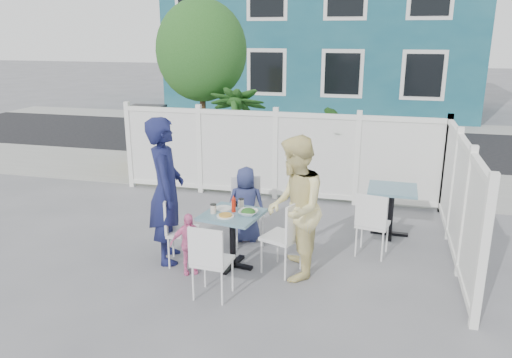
% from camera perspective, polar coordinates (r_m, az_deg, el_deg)
% --- Properties ---
extents(ground, '(80.00, 80.00, 0.00)m').
position_cam_1_polar(ground, '(7.10, -2.80, -8.13)').
color(ground, slate).
extents(near_sidewalk, '(24.00, 2.60, 0.01)m').
position_cam_1_polar(near_sidewalk, '(10.57, 3.27, 0.26)').
color(near_sidewalk, gray).
rests_on(near_sidewalk, ground).
extents(street, '(24.00, 5.00, 0.01)m').
position_cam_1_polar(street, '(14.11, 6.22, 4.33)').
color(street, black).
rests_on(street, ground).
extents(far_sidewalk, '(24.00, 1.60, 0.01)m').
position_cam_1_polar(far_sidewalk, '(17.13, 7.75, 6.44)').
color(far_sidewalk, gray).
rests_on(far_sidewalk, ground).
extents(building, '(11.00, 6.00, 6.00)m').
position_cam_1_polar(building, '(20.30, 7.85, 16.50)').
color(building, '#164E62').
rests_on(building, ground).
extents(fence_back, '(5.86, 0.08, 1.60)m').
position_cam_1_polar(fence_back, '(9.02, 2.23, 2.55)').
color(fence_back, white).
rests_on(fence_back, ground).
extents(fence_right, '(0.08, 3.66, 1.60)m').
position_cam_1_polar(fence_right, '(7.18, 22.20, -2.40)').
color(fence_right, white).
rests_on(fence_right, ground).
extents(tree, '(1.80, 1.62, 3.59)m').
position_cam_1_polar(tree, '(10.11, -6.28, 14.34)').
color(tree, '#382316').
rests_on(tree, ground).
extents(utility_cabinet, '(0.75, 0.57, 1.31)m').
position_cam_1_polar(utility_cabinet, '(11.61, -12.18, 4.70)').
color(utility_cabinet, gold).
rests_on(utility_cabinet, ground).
extents(potted_shrub_a, '(1.30, 1.30, 1.97)m').
position_cam_1_polar(potted_shrub_a, '(9.85, -1.91, 4.94)').
color(potted_shrub_a, '#1D4F19').
rests_on(potted_shrub_a, ground).
extents(potted_shrub_b, '(1.47, 1.63, 1.60)m').
position_cam_1_polar(potted_shrub_b, '(9.42, 11.29, 2.93)').
color(potted_shrub_b, '#1D4F19').
rests_on(potted_shrub_b, ground).
extents(main_table, '(0.81, 0.81, 0.74)m').
position_cam_1_polar(main_table, '(6.43, -2.71, -5.31)').
color(main_table, '#426E82').
rests_on(main_table, ground).
extents(spare_table, '(0.71, 0.71, 0.74)m').
position_cam_1_polar(spare_table, '(7.69, 15.26, -2.18)').
color(spare_table, '#426E82').
rests_on(spare_table, ground).
extents(chair_left, '(0.49, 0.50, 0.91)m').
position_cam_1_polar(chair_left, '(6.62, -9.06, -5.24)').
color(chair_left, white).
rests_on(chair_left, ground).
extents(chair_right, '(0.55, 0.56, 0.97)m').
position_cam_1_polar(chair_right, '(6.26, 3.60, -6.03)').
color(chair_right, white).
rests_on(chair_right, ground).
extents(chair_back, '(0.56, 0.55, 0.94)m').
position_cam_1_polar(chair_back, '(7.22, -1.04, -2.98)').
color(chair_back, white).
rests_on(chair_back, ground).
extents(chair_near, '(0.44, 0.42, 0.91)m').
position_cam_1_polar(chair_near, '(5.69, -5.31, -8.87)').
color(chair_near, white).
rests_on(chair_near, ground).
extents(chair_spare, '(0.48, 0.47, 0.91)m').
position_cam_1_polar(chair_spare, '(6.89, 13.11, -4.61)').
color(chair_spare, white).
rests_on(chair_spare, ground).
extents(man, '(0.69, 0.83, 1.94)m').
position_cam_1_polar(man, '(6.60, -10.24, -1.33)').
color(man, '#161B48').
rests_on(man, ground).
extents(woman, '(0.79, 0.95, 1.79)m').
position_cam_1_polar(woman, '(6.10, 4.44, -3.34)').
color(woman, '#F7DA4B').
rests_on(woman, ground).
extents(boy, '(0.60, 0.45, 1.11)m').
position_cam_1_polar(boy, '(7.22, -1.16, -2.94)').
color(boy, navy).
rests_on(boy, ground).
extents(toddler, '(0.51, 0.39, 0.80)m').
position_cam_1_polar(toddler, '(6.38, -7.70, -7.31)').
color(toddler, pink).
rests_on(toddler, ground).
extents(plate_main, '(0.22, 0.22, 0.01)m').
position_cam_1_polar(plate_main, '(6.26, -3.52, -4.25)').
color(plate_main, white).
rests_on(plate_main, main_table).
extents(plate_side, '(0.22, 0.22, 0.02)m').
position_cam_1_polar(plate_side, '(6.53, -3.72, -3.36)').
color(plate_side, white).
rests_on(plate_side, main_table).
extents(salad_bowl, '(0.24, 0.24, 0.06)m').
position_cam_1_polar(salad_bowl, '(6.29, -0.90, -3.88)').
color(salad_bowl, white).
rests_on(salad_bowl, main_table).
extents(coffee_cup_a, '(0.08, 0.08, 0.11)m').
position_cam_1_polar(coffee_cup_a, '(6.36, -4.90, -3.46)').
color(coffee_cup_a, beige).
rests_on(coffee_cup_a, main_table).
extents(coffee_cup_b, '(0.07, 0.07, 0.11)m').
position_cam_1_polar(coffee_cup_b, '(6.55, -1.72, -2.81)').
color(coffee_cup_b, beige).
rests_on(coffee_cup_b, main_table).
extents(ketchup_bottle, '(0.05, 0.05, 0.18)m').
position_cam_1_polar(ketchup_bottle, '(6.39, -2.58, -3.02)').
color(ketchup_bottle, '#B71F0E').
rests_on(ketchup_bottle, main_table).
extents(salt_shaker, '(0.03, 0.03, 0.08)m').
position_cam_1_polar(salt_shaker, '(6.58, -2.73, -2.89)').
color(salt_shaker, white).
rests_on(salt_shaker, main_table).
extents(pepper_shaker, '(0.03, 0.03, 0.07)m').
position_cam_1_polar(pepper_shaker, '(6.59, -2.27, -2.87)').
color(pepper_shaker, black).
rests_on(pepper_shaker, main_table).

